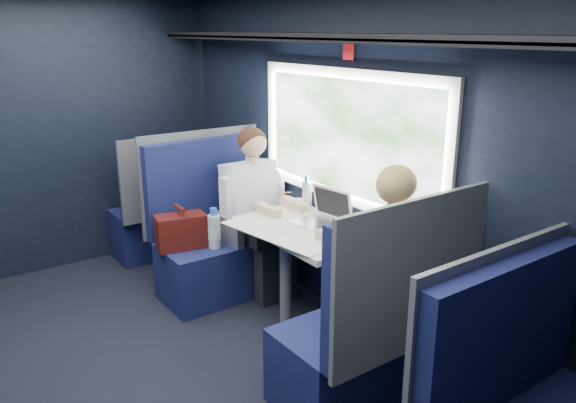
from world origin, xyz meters
TOP-DOWN VIEW (x-y plane):
  - ground at (0.00, 0.00)m, footprint 2.80×4.20m
  - room_shell at (0.02, 0.00)m, footprint 3.00×4.40m
  - table at (1.03, 0.00)m, footprint 0.62×1.00m
  - seat_bay_near at (0.83, 0.87)m, footprint 1.06×0.62m
  - seat_bay_far at (0.85, -0.87)m, footprint 1.04×0.62m
  - seat_row_front at (0.85, 1.80)m, footprint 1.04×0.51m
  - man at (1.10, 0.70)m, footprint 0.53×0.56m
  - woman at (1.10, -0.71)m, footprint 0.53×0.56m
  - papers at (0.98, 0.03)m, footprint 0.71×0.94m
  - laptop at (1.20, -0.02)m, footprint 0.31×0.37m
  - bottle_small at (1.33, 0.36)m, footprint 0.07×0.07m
  - cup at (1.23, 0.33)m, footprint 0.07×0.07m

SIDE VIEW (x-z plane):
  - ground at x=0.00m, z-range -0.01..0.00m
  - seat_row_front at x=0.85m, z-range -0.17..0.99m
  - seat_bay_far at x=0.85m, z-range -0.22..1.04m
  - seat_bay_near at x=0.83m, z-range -0.21..1.05m
  - table at x=1.03m, z-range 0.29..1.03m
  - man at x=1.10m, z-range 0.06..1.38m
  - woman at x=1.10m, z-range 0.07..1.39m
  - papers at x=0.98m, z-range 0.74..0.75m
  - cup at x=1.23m, z-range 0.74..0.83m
  - laptop at x=1.20m, z-range 0.68..0.94m
  - bottle_small at x=1.33m, z-range 0.73..0.97m
  - room_shell at x=0.02m, z-range 0.28..2.68m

